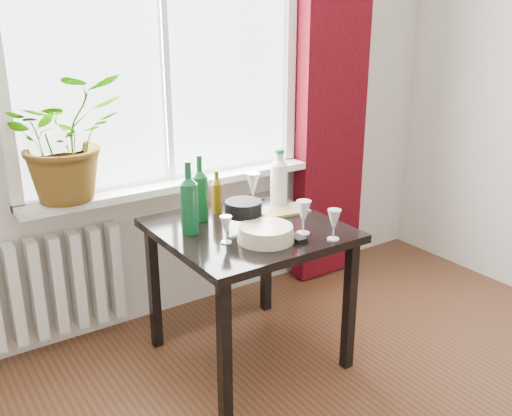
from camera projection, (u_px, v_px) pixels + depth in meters
window at (162, 40)px, 3.01m from camera, size 1.72×0.08×1.62m
windowsill at (175, 184)px, 3.21m from camera, size 1.72×0.20×0.04m
curtain at (333, 86)px, 3.62m from camera, size 0.50×0.12×2.56m
radiator at (47, 287)px, 2.98m from camera, size 0.80×0.10×0.55m
table at (248, 243)px, 2.85m from camera, size 0.85×0.85×0.74m
potted_plant at (65, 138)px, 2.79m from camera, size 0.58×0.51×0.63m
wine_bottle_left at (189, 197)px, 2.68m from camera, size 0.10×0.10×0.36m
wine_bottle_right at (200, 188)px, 2.85m from camera, size 0.10×0.10×0.34m
bottle_amber at (217, 192)px, 2.96m from camera, size 0.06×0.06×0.23m
cleaning_bottle at (279, 177)px, 3.07m from camera, size 0.11×0.11×0.32m
wineglass_front_right at (303, 217)px, 2.70m from camera, size 0.09×0.09×0.17m
wineglass_far_right at (334, 224)px, 2.63m from camera, size 0.09×0.09×0.15m
wineglass_back_center at (253, 188)px, 3.10m from camera, size 0.08×0.08×0.18m
wineglass_back_left at (187, 205)px, 2.89m from camera, size 0.07×0.07×0.15m
wineglass_front_left at (226, 229)px, 2.60m from camera, size 0.07×0.07×0.13m
plate_stack at (266, 233)px, 2.63m from camera, size 0.29×0.29×0.07m
fondue_pot at (243, 215)px, 2.77m from camera, size 0.26×0.24×0.14m
tv_remote at (291, 235)px, 2.68m from camera, size 0.06×0.19×0.02m
cutting_board at (283, 211)px, 3.02m from camera, size 0.27×0.20×0.01m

